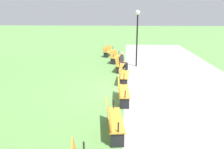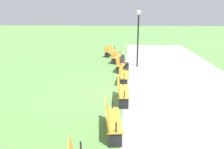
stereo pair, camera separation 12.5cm
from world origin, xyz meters
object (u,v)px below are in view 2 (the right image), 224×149
at_px(bench_2, 121,64).
at_px(bench_5, 111,119).
at_px(bench_3, 124,74).
at_px(person_seated, 124,60).
at_px(bench_1, 116,56).
at_px(bench_4, 122,91).
at_px(lamp_post, 138,28).
at_px(bench_0, 110,51).

bearing_deg(bench_2, bench_5, 7.78).
distance_m(bench_3, person_seated, 2.86).
relative_size(bench_3, bench_5, 0.98).
bearing_deg(bench_1, person_seated, 28.53).
distance_m(bench_4, bench_5, 2.61).
bearing_deg(bench_3, bench_1, -169.67).
bearing_deg(bench_2, person_seated, 152.43).
distance_m(bench_2, bench_3, 2.61).
bearing_deg(bench_2, bench_3, 12.94).
xyz_separation_m(bench_2, bench_4, (5.21, 0.23, 0.00)).
bearing_deg(lamp_post, person_seated, -41.81).
height_order(bench_1, bench_4, same).
xyz_separation_m(bench_4, lamp_post, (-6.48, 0.86, 2.21)).
bearing_deg(bench_4, bench_3, 177.41).
xyz_separation_m(bench_0, bench_1, (2.51, 0.70, 0.00)).
bearing_deg(person_seated, bench_1, -156.65).
height_order(bench_2, bench_3, same).
bearing_deg(bench_1, bench_3, 20.70).
bearing_deg(lamp_post, bench_1, -129.74).
height_order(bench_2, person_seated, person_seated).
bearing_deg(person_seated, bench_0, -156.70).
relative_size(bench_2, bench_5, 1.00).
height_order(bench_2, bench_5, same).
xyz_separation_m(bench_0, bench_2, (5.08, 1.16, 0.00)).
relative_size(bench_1, bench_3, 1.02).
bearing_deg(lamp_post, bench_0, -149.38).
xyz_separation_m(bench_0, lamp_post, (3.81, 2.26, 2.21)).
height_order(bench_1, bench_5, same).
relative_size(bench_1, lamp_post, 0.46).
height_order(bench_5, person_seated, person_seated).
xyz_separation_m(person_seated, lamp_post, (-1.02, 0.91, 2.04)).
xyz_separation_m(bench_3, bench_4, (2.61, 0.00, 0.00)).
bearing_deg(lamp_post, bench_3, -12.47).
height_order(bench_2, bench_4, same).
bearing_deg(bench_1, bench_0, -151.55).
bearing_deg(bench_0, lamp_post, 48.77).
distance_m(bench_2, bench_5, 7.81).
xyz_separation_m(bench_0, person_seated, (4.83, 1.34, 0.16)).
xyz_separation_m(bench_2, bench_3, (2.60, 0.23, 0.00)).
bearing_deg(bench_0, bench_5, 23.31).
xyz_separation_m(bench_4, person_seated, (-5.46, -0.06, 0.16)).
xyz_separation_m(bench_3, bench_5, (5.21, -0.23, 0.00)).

